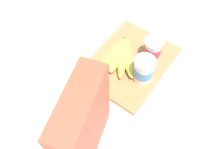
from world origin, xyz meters
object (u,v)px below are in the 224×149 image
object	(u,v)px
cutting_board	(129,62)
banana_bunch	(121,56)
yogurt_cup_back	(144,70)
yogurt_cup_front	(153,49)
cereal_box	(84,124)

from	to	relation	value
cutting_board	banana_bunch	distance (m)	0.04
yogurt_cup_back	banana_bunch	distance (m)	0.11
yogurt_cup_front	banana_bunch	world-z (taller)	yogurt_cup_front
yogurt_cup_back	cereal_box	bearing A→B (deg)	-3.16
yogurt_cup_front	yogurt_cup_back	world-z (taller)	yogurt_cup_back
yogurt_cup_back	banana_bunch	xyz separation A→B (m)	(-0.02, -0.11, -0.03)
cutting_board	yogurt_cup_back	distance (m)	0.10
cereal_box	banana_bunch	size ratio (longest dim) A/B	1.47
cutting_board	cereal_box	bearing A→B (deg)	10.47
yogurt_cup_front	yogurt_cup_back	bearing A→B (deg)	12.77
cereal_box	yogurt_cup_front	world-z (taller)	cereal_box
cutting_board	cereal_box	world-z (taller)	cereal_box
yogurt_cup_front	yogurt_cup_back	xyz separation A→B (m)	(0.10, 0.02, 0.01)
cereal_box	yogurt_cup_back	distance (m)	0.29
cereal_box	banana_bunch	world-z (taller)	cereal_box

